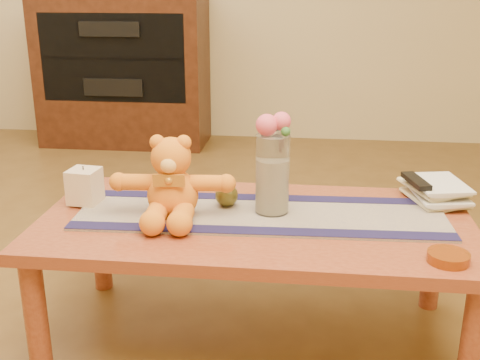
# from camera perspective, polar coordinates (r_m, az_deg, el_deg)

# --- Properties ---
(floor) EXTENTS (5.50, 5.50, 0.00)m
(floor) POSITION_cam_1_polar(r_m,az_deg,el_deg) (2.15, 1.37, -14.82)
(floor) COLOR brown
(floor) RESTS_ON ground
(coffee_table_top) EXTENTS (1.40, 0.70, 0.04)m
(coffee_table_top) POSITION_cam_1_polar(r_m,az_deg,el_deg) (1.95, 1.47, -4.24)
(coffee_table_top) COLOR maroon
(coffee_table_top) RESTS_ON floor
(table_leg_fl) EXTENTS (0.07, 0.07, 0.41)m
(table_leg_fl) POSITION_cam_1_polar(r_m,az_deg,el_deg) (1.96, -18.88, -12.53)
(table_leg_fl) COLOR maroon
(table_leg_fl) RESTS_ON floor
(table_leg_fr) EXTENTS (0.07, 0.07, 0.41)m
(table_leg_fr) POSITION_cam_1_polar(r_m,az_deg,el_deg) (1.86, 21.30, -14.80)
(table_leg_fr) COLOR maroon
(table_leg_fr) RESTS_ON floor
(table_leg_bl) EXTENTS (0.07, 0.07, 0.41)m
(table_leg_bl) POSITION_cam_1_polar(r_m,az_deg,el_deg) (2.43, -13.18, -5.65)
(table_leg_bl) COLOR maroon
(table_leg_bl) RESTS_ON floor
(table_leg_br) EXTENTS (0.07, 0.07, 0.41)m
(table_leg_br) POSITION_cam_1_polar(r_m,az_deg,el_deg) (2.35, 17.98, -7.04)
(table_leg_br) COLOR maroon
(table_leg_br) RESTS_ON floor
(persian_runner) EXTENTS (1.21, 0.40, 0.01)m
(persian_runner) POSITION_cam_1_polar(r_m,az_deg,el_deg) (1.96, 1.99, -3.29)
(persian_runner) COLOR #251C4F
(persian_runner) RESTS_ON coffee_table_top
(runner_border_near) EXTENTS (1.20, 0.11, 0.00)m
(runner_border_near) POSITION_cam_1_polar(r_m,az_deg,el_deg) (1.83, 1.78, -4.86)
(runner_border_near) COLOR #17143D
(runner_border_near) RESTS_ON persian_runner
(runner_border_far) EXTENTS (1.20, 0.11, 0.00)m
(runner_border_far) POSITION_cam_1_polar(r_m,az_deg,el_deg) (2.10, 2.17, -1.67)
(runner_border_far) COLOR #17143D
(runner_border_far) RESTS_ON persian_runner
(teddy_bear) EXTENTS (0.40, 0.33, 0.25)m
(teddy_bear) POSITION_cam_1_polar(r_m,az_deg,el_deg) (1.91, -6.50, 0.18)
(teddy_bear) COLOR orange
(teddy_bear) RESTS_ON persian_runner
(pillar_candle) EXTENTS (0.11, 0.11, 0.12)m
(pillar_candle) POSITION_cam_1_polar(r_m,az_deg,el_deg) (2.10, -14.62, -0.54)
(pillar_candle) COLOR beige
(pillar_candle) RESTS_ON persian_runner
(candle_wick) EXTENTS (0.00, 0.00, 0.01)m
(candle_wick) POSITION_cam_1_polar(r_m,az_deg,el_deg) (2.08, -14.77, 1.13)
(candle_wick) COLOR black
(candle_wick) RESTS_ON pillar_candle
(glass_vase) EXTENTS (0.11, 0.11, 0.26)m
(glass_vase) POSITION_cam_1_polar(r_m,az_deg,el_deg) (1.93, 3.12, 0.56)
(glass_vase) COLOR silver
(glass_vase) RESTS_ON persian_runner
(potpourri_fill) EXTENTS (0.09, 0.09, 0.18)m
(potpourri_fill) POSITION_cam_1_polar(r_m,az_deg,el_deg) (1.94, 3.10, -0.53)
(potpourri_fill) COLOR beige
(potpourri_fill) RESTS_ON glass_vase
(rose_left) EXTENTS (0.07, 0.07, 0.07)m
(rose_left) POSITION_cam_1_polar(r_m,az_deg,el_deg) (1.88, 2.58, 5.27)
(rose_left) COLOR #DF4E69
(rose_left) RESTS_ON glass_vase
(rose_right) EXTENTS (0.06, 0.06, 0.06)m
(rose_right) POSITION_cam_1_polar(r_m,az_deg,el_deg) (1.89, 3.98, 5.63)
(rose_right) COLOR #DF4E69
(rose_right) RESTS_ON glass_vase
(blue_flower_back) EXTENTS (0.04, 0.04, 0.04)m
(blue_flower_back) POSITION_cam_1_polar(r_m,az_deg,el_deg) (1.92, 3.57, 5.35)
(blue_flower_back) COLOR #485F9E
(blue_flower_back) RESTS_ON glass_vase
(blue_flower_side) EXTENTS (0.04, 0.04, 0.04)m
(blue_flower_side) POSITION_cam_1_polar(r_m,az_deg,el_deg) (1.91, 2.34, 5.06)
(blue_flower_side) COLOR #485F9E
(blue_flower_side) RESTS_ON glass_vase
(leaf_sprig) EXTENTS (0.03, 0.03, 0.03)m
(leaf_sprig) POSITION_cam_1_polar(r_m,az_deg,el_deg) (1.87, 4.39, 4.64)
(leaf_sprig) COLOR #33662D
(leaf_sprig) RESTS_ON glass_vase
(bronze_ball) EXTENTS (0.10, 0.10, 0.08)m
(bronze_ball) POSITION_cam_1_polar(r_m,az_deg,el_deg) (2.01, -1.29, -1.46)
(bronze_ball) COLOR #514A1B
(bronze_ball) RESTS_ON persian_runner
(book_bottom) EXTENTS (0.22, 0.26, 0.02)m
(book_bottom) POSITION_cam_1_polar(r_m,az_deg,el_deg) (2.15, 16.18, -1.88)
(book_bottom) COLOR beige
(book_bottom) RESTS_ON coffee_table_top
(book_lower) EXTENTS (0.20, 0.25, 0.02)m
(book_lower) POSITION_cam_1_polar(r_m,az_deg,el_deg) (2.14, 16.39, -1.44)
(book_lower) COLOR beige
(book_lower) RESTS_ON book_bottom
(book_upper) EXTENTS (0.23, 0.27, 0.02)m
(book_upper) POSITION_cam_1_polar(r_m,az_deg,el_deg) (2.13, 16.09, -0.91)
(book_upper) COLOR beige
(book_upper) RESTS_ON book_lower
(book_top) EXTENTS (0.20, 0.25, 0.02)m
(book_top) POSITION_cam_1_polar(r_m,az_deg,el_deg) (2.13, 16.44, -0.46)
(book_top) COLOR beige
(book_top) RESTS_ON book_upper
(tv_remote) EXTENTS (0.08, 0.17, 0.02)m
(tv_remote) POSITION_cam_1_polar(r_m,az_deg,el_deg) (2.11, 16.47, -0.09)
(tv_remote) COLOR black
(tv_remote) RESTS_ON book_top
(amber_dish) EXTENTS (0.14, 0.14, 0.03)m
(amber_dish) POSITION_cam_1_polar(r_m,az_deg,el_deg) (1.75, 19.28, -6.99)
(amber_dish) COLOR #BF5914
(amber_dish) RESTS_ON coffee_table_top
(media_cabinet) EXTENTS (1.20, 0.50, 1.10)m
(media_cabinet) POSITION_cam_1_polar(r_m,az_deg,el_deg) (4.52, -11.06, 10.34)
(media_cabinet) COLOR black
(media_cabinet) RESTS_ON floor
(cabinet_cavity) EXTENTS (1.02, 0.03, 0.61)m
(cabinet_cavity) POSITION_cam_1_polar(r_m,az_deg,el_deg) (4.29, -12.09, 11.31)
(cabinet_cavity) COLOR black
(cabinet_cavity) RESTS_ON media_cabinet
(cabinet_shelf) EXTENTS (1.02, 0.20, 0.02)m
(cabinet_shelf) POSITION_cam_1_polar(r_m,az_deg,el_deg) (4.37, -11.74, 11.46)
(cabinet_shelf) COLOR black
(cabinet_shelf) RESTS_ON media_cabinet
(stereo_upper) EXTENTS (0.42, 0.28, 0.10)m
(stereo_upper) POSITION_cam_1_polar(r_m,az_deg,el_deg) (4.36, -11.83, 14.08)
(stereo_upper) COLOR black
(stereo_upper) RESTS_ON media_cabinet
(stereo_lower) EXTENTS (0.42, 0.28, 0.12)m
(stereo_lower) POSITION_cam_1_polar(r_m,az_deg,el_deg) (4.41, -11.49, 8.95)
(stereo_lower) COLOR black
(stereo_lower) RESTS_ON media_cabinet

